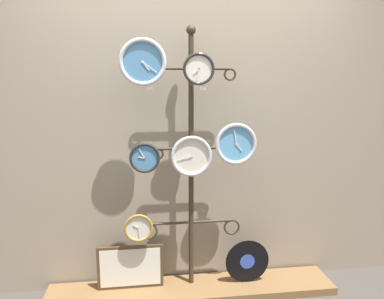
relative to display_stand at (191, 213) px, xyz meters
name	(u,v)px	position (x,y,z in m)	size (l,w,h in m)	color
shop_wall	(188,110)	(0.00, 0.16, 0.77)	(4.40, 0.04, 2.80)	gray
low_shelf	(192,290)	(0.00, -0.06, -0.60)	(2.20, 0.36, 0.06)	brown
display_stand	(191,213)	(0.00, 0.00, 0.00)	(0.77, 0.41, 2.00)	#382D1E
clock_top_left	(143,62)	(-0.34, -0.12, 1.11)	(0.32, 0.04, 0.32)	#4C84B2
clock_top_center	(199,69)	(0.04, -0.10, 1.07)	(0.22, 0.04, 0.22)	silver
clock_middle_left	(145,158)	(-0.34, -0.11, 0.46)	(0.21, 0.04, 0.21)	#4C84B2
clock_middle_center	(191,156)	(-0.01, -0.11, 0.46)	(0.30, 0.04, 0.30)	silver
clock_middle_right	(236,144)	(0.31, -0.10, 0.54)	(0.30, 0.04, 0.30)	#60A8DB
clock_bottom_left	(139,228)	(-0.40, -0.08, -0.06)	(0.21, 0.04, 0.21)	silver
vinyl_record	(247,261)	(0.43, -0.06, -0.40)	(0.35, 0.01, 0.35)	black
picture_frame	(130,267)	(-0.47, -0.02, -0.40)	(0.49, 0.02, 0.34)	#4C381E
price_tag_upper	(150,88)	(-0.30, -0.12, 0.94)	(0.04, 0.00, 0.03)	white
price_tag_mid	(203,88)	(0.07, -0.10, 0.94)	(0.04, 0.00, 0.03)	white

